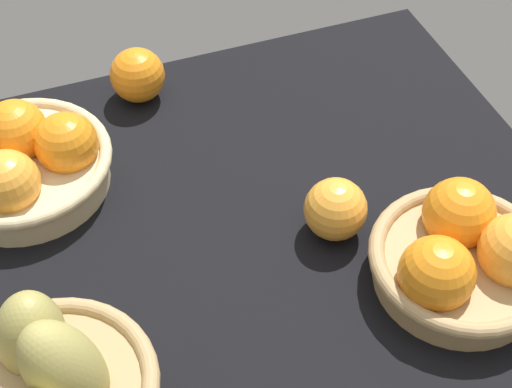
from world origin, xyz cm
name	(u,v)px	position (x,y,z in cm)	size (l,w,h in cm)	color
market_tray	(236,248)	(0.00, 0.00, 1.50)	(84.00, 72.00, 3.00)	black
basket_near_right	(465,256)	(22.06, -14.06, 7.12)	(21.00, 21.00, 10.22)	tan
basket_far_left	(19,162)	(-22.25, 17.87, 7.20)	(22.66, 22.66, 10.69)	#D3BC8C
loose_orange_front_gap	(336,209)	(11.59, -2.50, 6.79)	(7.58, 7.58, 7.58)	#F49E33
loose_orange_back_gap	(137,75)	(-4.20, 29.74, 6.85)	(7.71, 7.71, 7.71)	orange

